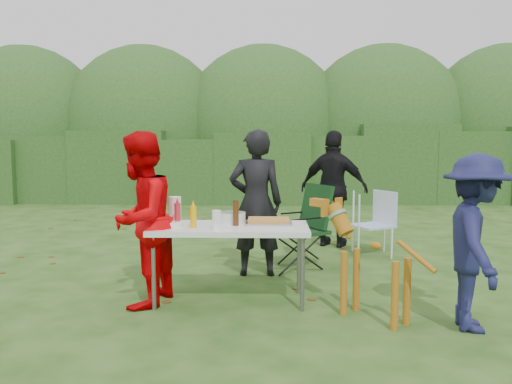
{
  "coord_description": "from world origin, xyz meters",
  "views": [
    {
      "loc": [
        0.14,
        -4.93,
        1.61
      ],
      "look_at": [
        0.01,
        0.78,
        1.0
      ],
      "focal_mm": 38.0,
      "sensor_mm": 36.0,
      "label": 1
    }
  ],
  "objects_px": {
    "folding_table": "(230,231)",
    "lawn_chair": "(372,223)",
    "mustard_bottle": "(193,217)",
    "ketchup_bottle": "(178,215)",
    "child": "(475,242)",
    "person_black_puffy": "(334,189)",
    "person_red_jacket": "(140,219)",
    "person_cook": "(256,203)",
    "dog": "(375,264)",
    "beer_bottle": "(236,213)",
    "paper_towel_roll": "(175,210)",
    "camping_chair": "(300,226)"
  },
  "relations": [
    {
      "from": "folding_table",
      "to": "lawn_chair",
      "type": "distance_m",
      "value": 2.74
    },
    {
      "from": "lawn_chair",
      "to": "mustard_bottle",
      "type": "bearing_deg",
      "value": 16.53
    },
    {
      "from": "mustard_bottle",
      "to": "ketchup_bottle",
      "type": "bearing_deg",
      "value": 154.22
    },
    {
      "from": "child",
      "to": "person_black_puffy",
      "type": "bearing_deg",
      "value": 20.84
    },
    {
      "from": "person_black_puffy",
      "to": "lawn_chair",
      "type": "bearing_deg",
      "value": 151.48
    },
    {
      "from": "person_red_jacket",
      "to": "person_black_puffy",
      "type": "xyz_separation_m",
      "value": [
        2.14,
        2.78,
        0.02
      ]
    },
    {
      "from": "person_cook",
      "to": "ketchup_bottle",
      "type": "bearing_deg",
      "value": 52.3
    },
    {
      "from": "dog",
      "to": "beer_bottle",
      "type": "relative_size",
      "value": 4.37
    },
    {
      "from": "dog",
      "to": "paper_towel_roll",
      "type": "height_order",
      "value": "paper_towel_roll"
    },
    {
      "from": "dog",
      "to": "folding_table",
      "type": "bearing_deg",
      "value": 24.7
    },
    {
      "from": "folding_table",
      "to": "person_black_puffy",
      "type": "bearing_deg",
      "value": 63.69
    },
    {
      "from": "mustard_bottle",
      "to": "folding_table",
      "type": "bearing_deg",
      "value": 17.91
    },
    {
      "from": "person_black_puffy",
      "to": "ketchup_bottle",
      "type": "bearing_deg",
      "value": 79.09
    },
    {
      "from": "person_black_puffy",
      "to": "mustard_bottle",
      "type": "bearing_deg",
      "value": 82.24
    },
    {
      "from": "camping_chair",
      "to": "lawn_chair",
      "type": "relative_size",
      "value": 1.18
    },
    {
      "from": "person_black_puffy",
      "to": "mustard_bottle",
      "type": "relative_size",
      "value": 8.35
    },
    {
      "from": "person_black_puffy",
      "to": "beer_bottle",
      "type": "relative_size",
      "value": 6.96
    },
    {
      "from": "person_cook",
      "to": "paper_towel_roll",
      "type": "relative_size",
      "value": 6.42
    },
    {
      "from": "lawn_chair",
      "to": "beer_bottle",
      "type": "xyz_separation_m",
      "value": [
        -1.7,
        -2.07,
        0.43
      ]
    },
    {
      "from": "person_black_puffy",
      "to": "child",
      "type": "xyz_separation_m",
      "value": [
        0.76,
        -3.34,
        -0.11
      ]
    },
    {
      "from": "folding_table",
      "to": "camping_chair",
      "type": "distance_m",
      "value": 1.57
    },
    {
      "from": "mustard_bottle",
      "to": "paper_towel_roll",
      "type": "bearing_deg",
      "value": 129.57
    },
    {
      "from": "beer_bottle",
      "to": "child",
      "type": "bearing_deg",
      "value": -19.42
    },
    {
      "from": "dog",
      "to": "mustard_bottle",
      "type": "distance_m",
      "value": 1.71
    },
    {
      "from": "dog",
      "to": "beer_bottle",
      "type": "distance_m",
      "value": 1.38
    },
    {
      "from": "beer_bottle",
      "to": "folding_table",
      "type": "bearing_deg",
      "value": -166.7
    },
    {
      "from": "person_cook",
      "to": "child",
      "type": "xyz_separation_m",
      "value": [
        1.84,
        -1.7,
        -0.1
      ]
    },
    {
      "from": "folding_table",
      "to": "paper_towel_roll",
      "type": "relative_size",
      "value": 5.77
    },
    {
      "from": "child",
      "to": "ketchup_bottle",
      "type": "bearing_deg",
      "value": 83.53
    },
    {
      "from": "camping_chair",
      "to": "paper_towel_roll",
      "type": "distance_m",
      "value": 1.81
    },
    {
      "from": "dog",
      "to": "person_cook",
      "type": "bearing_deg",
      "value": -8.94
    },
    {
      "from": "dog",
      "to": "paper_towel_roll",
      "type": "distance_m",
      "value": 1.99
    },
    {
      "from": "folding_table",
      "to": "child",
      "type": "relative_size",
      "value": 1.03
    },
    {
      "from": "folding_table",
      "to": "dog",
      "type": "relative_size",
      "value": 1.43
    },
    {
      "from": "person_red_jacket",
      "to": "paper_towel_roll",
      "type": "height_order",
      "value": "person_red_jacket"
    },
    {
      "from": "person_black_puffy",
      "to": "paper_towel_roll",
      "type": "xyz_separation_m",
      "value": [
        -1.86,
        -2.49,
        0.04
      ]
    },
    {
      "from": "folding_table",
      "to": "camping_chair",
      "type": "relative_size",
      "value": 1.48
    },
    {
      "from": "camping_chair",
      "to": "paper_towel_roll",
      "type": "relative_size",
      "value": 3.91
    },
    {
      "from": "dog",
      "to": "camping_chair",
      "type": "bearing_deg",
      "value": -28.07
    },
    {
      "from": "person_red_jacket",
      "to": "mustard_bottle",
      "type": "xyz_separation_m",
      "value": [
        0.49,
        0.02,
        0.02
      ]
    },
    {
      "from": "camping_chair",
      "to": "mustard_bottle",
      "type": "distance_m",
      "value": 1.86
    },
    {
      "from": "child",
      "to": "beer_bottle",
      "type": "bearing_deg",
      "value": 78.65
    },
    {
      "from": "person_cook",
      "to": "lawn_chair",
      "type": "height_order",
      "value": "person_cook"
    },
    {
      "from": "person_cook",
      "to": "child",
      "type": "relative_size",
      "value": 1.14
    },
    {
      "from": "lawn_chair",
      "to": "ketchup_bottle",
      "type": "height_order",
      "value": "ketchup_bottle"
    },
    {
      "from": "folding_table",
      "to": "beer_bottle",
      "type": "distance_m",
      "value": 0.18
    },
    {
      "from": "lawn_chair",
      "to": "beer_bottle",
      "type": "height_order",
      "value": "beer_bottle"
    },
    {
      "from": "beer_bottle",
      "to": "dog",
      "type": "bearing_deg",
      "value": -22.52
    },
    {
      "from": "child",
      "to": "camping_chair",
      "type": "distance_m",
      "value": 2.45
    },
    {
      "from": "camping_chair",
      "to": "lawn_chair",
      "type": "xyz_separation_m",
      "value": [
        1.0,
        0.72,
        -0.08
      ]
    }
  ]
}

